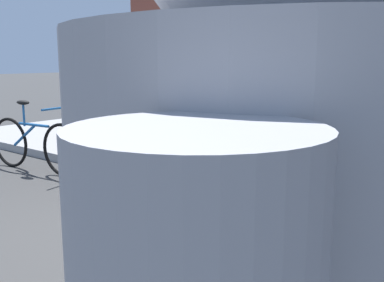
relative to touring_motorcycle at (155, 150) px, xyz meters
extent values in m
plane|color=#373737|center=(0.32, -0.68, -0.60)|extent=(80.00, 80.00, 0.00)
torus|color=black|center=(0.88, -0.09, -0.29)|extent=(0.62, 0.13, 0.62)
cylinder|color=silver|center=(0.88, -0.09, -0.29)|extent=(0.16, 0.07, 0.16)
torus|color=black|center=(-0.62, 0.00, -0.29)|extent=(0.62, 0.13, 0.62)
cylinder|color=silver|center=(-0.62, 0.00, -0.29)|extent=(0.16, 0.07, 0.16)
cube|color=silver|center=(0.08, -0.04, -0.24)|extent=(0.46, 0.33, 0.32)
cylinder|color=silver|center=(0.13, -0.04, -0.07)|extent=(0.98, 0.12, 0.06)
ellipsoid|color=black|center=(0.33, -0.05, 0.23)|extent=(0.54, 0.31, 0.26)
cube|color=black|center=(-0.09, -0.03, 0.17)|extent=(0.61, 0.28, 0.11)
cube|color=black|center=(-0.42, -0.01, 0.15)|extent=(0.29, 0.24, 0.18)
cylinder|color=silver|center=(0.88, -0.09, 0.03)|extent=(0.35, 0.09, 0.67)
cylinder|color=black|center=(0.76, -0.08, 0.43)|extent=(0.07, 0.62, 0.04)
cube|color=silver|center=(0.84, -0.08, 0.61)|extent=(0.17, 0.33, 0.35)
sphere|color=#EAEACC|center=(0.92, -0.09, 0.29)|extent=(0.14, 0.14, 0.14)
cube|color=#A9A9A9|center=(-0.35, 0.23, -0.01)|extent=(0.45, 0.23, 0.44)
cube|color=black|center=(-0.35, 0.34, -0.01)|extent=(0.37, 0.04, 0.03)
ellipsoid|color=#591E19|center=(-0.37, -0.01, 0.33)|extent=(0.50, 0.35, 0.28)
torus|color=black|center=(-1.75, 0.18, -0.26)|extent=(0.68, 0.13, 0.68)
torus|color=black|center=(-2.75, 0.05, -0.26)|extent=(0.68, 0.13, 0.68)
cylinder|color=#1E5999|center=(-2.25, 0.12, 0.02)|extent=(0.55, 0.11, 0.04)
cylinder|color=#1E5999|center=(-2.45, 0.09, -0.14)|extent=(0.43, 0.09, 0.32)
cylinder|color=#1E5999|center=(-2.43, 0.09, 0.14)|extent=(0.03, 0.03, 0.30)
ellipsoid|color=black|center=(-2.43, 0.09, 0.30)|extent=(0.23, 0.13, 0.06)
cylinder|color=#1E5999|center=(-1.80, 0.18, 0.26)|extent=(0.09, 0.48, 0.03)
cube|color=#1E511E|center=(-0.85, 1.84, 0.04)|extent=(0.55, 0.21, 1.03)
cube|color=#1E511E|center=(-0.85, 2.06, 0.04)|extent=(0.55, 0.21, 1.03)
camera|label=1|loc=(2.86, -3.03, 0.86)|focal=41.41mm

